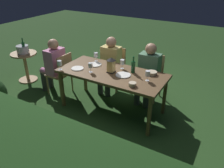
% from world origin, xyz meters
% --- Properties ---
extents(ground_plane, '(16.00, 16.00, 0.00)m').
position_xyz_m(ground_plane, '(0.00, 0.00, 0.00)').
color(ground_plane, '#26471E').
extents(dining_table, '(1.86, 0.85, 0.76)m').
position_xyz_m(dining_table, '(0.00, 0.00, 0.70)').
color(dining_table, brown).
rests_on(dining_table, ground).
extents(chair_head_far, '(0.40, 0.42, 0.87)m').
position_xyz_m(chair_head_far, '(1.18, 0.00, 0.49)').
color(chair_head_far, '#9E7A51').
rests_on(chair_head_far, ground).
extents(person_in_pink, '(0.48, 0.38, 1.15)m').
position_xyz_m(person_in_pink, '(1.37, 0.00, 0.64)').
color(person_in_pink, '#C675A3').
rests_on(person_in_pink, ground).
extents(chair_side_left_b, '(0.42, 0.40, 0.87)m').
position_xyz_m(chair_side_left_b, '(0.42, -0.82, 0.49)').
color(chair_side_left_b, '#9E7A51').
rests_on(chair_side_left_b, ground).
extents(person_in_mustard, '(0.38, 0.47, 1.15)m').
position_xyz_m(person_in_mustard, '(0.42, -0.62, 0.64)').
color(person_in_mustard, tan).
rests_on(person_in_mustard, ground).
extents(chair_side_left_a, '(0.42, 0.40, 0.87)m').
position_xyz_m(chair_side_left_a, '(-0.42, -0.82, 0.49)').
color(chair_side_left_a, '#9E7A51').
rests_on(chair_side_left_a, ground).
extents(person_in_green, '(0.38, 0.47, 1.15)m').
position_xyz_m(person_in_green, '(-0.42, -0.62, 0.64)').
color(person_in_green, '#4C7A5B').
rests_on(person_in_green, ground).
extents(lantern_centerpiece, '(0.15, 0.15, 0.27)m').
position_xyz_m(lantern_centerpiece, '(0.02, 0.00, 0.90)').
color(lantern_centerpiece, black).
rests_on(lantern_centerpiece, dining_table).
extents(green_bottle_on_table, '(0.07, 0.07, 0.29)m').
position_xyz_m(green_bottle_on_table, '(-0.31, -0.17, 0.86)').
color(green_bottle_on_table, '#144723').
rests_on(green_bottle_on_table, dining_table).
extents(wine_glass_a, '(0.08, 0.08, 0.17)m').
position_xyz_m(wine_glass_a, '(0.85, 0.36, 0.87)').
color(wine_glass_a, silver).
rests_on(wine_glass_a, dining_table).
extents(wine_glass_b, '(0.08, 0.08, 0.17)m').
position_xyz_m(wine_glass_b, '(0.53, -0.30, 0.87)').
color(wine_glass_b, silver).
rests_on(wine_glass_b, dining_table).
extents(wine_glass_c, '(0.08, 0.08, 0.17)m').
position_xyz_m(wine_glass_c, '(-0.08, -0.23, 0.87)').
color(wine_glass_c, silver).
rests_on(wine_glass_c, dining_table).
extents(wine_glass_d, '(0.08, 0.08, 0.17)m').
position_xyz_m(wine_glass_d, '(-0.65, -0.01, 0.87)').
color(wine_glass_d, silver).
rests_on(wine_glass_d, dining_table).
extents(wine_glass_e, '(0.08, 0.08, 0.17)m').
position_xyz_m(wine_glass_e, '(0.32, 0.18, 0.87)').
color(wine_glass_e, silver).
rests_on(wine_glass_e, dining_table).
extents(plate_a, '(0.25, 0.25, 0.01)m').
position_xyz_m(plate_a, '(-0.22, 0.01, 0.76)').
color(plate_a, white).
rests_on(plate_a, dining_table).
extents(plate_b, '(0.22, 0.22, 0.01)m').
position_xyz_m(plate_b, '(0.61, 0.18, 0.76)').
color(plate_b, silver).
rests_on(plate_b, dining_table).
extents(plate_c, '(0.24, 0.24, 0.01)m').
position_xyz_m(plate_c, '(0.44, -0.12, 0.76)').
color(plate_c, white).
rests_on(plate_c, dining_table).
extents(bowl_olives, '(0.12, 0.12, 0.06)m').
position_xyz_m(bowl_olives, '(-0.52, 0.28, 0.79)').
color(bowl_olives, '#BCAD8E').
rests_on(bowl_olives, dining_table).
extents(bowl_bread, '(0.17, 0.17, 0.05)m').
position_xyz_m(bowl_bread, '(-0.62, -0.26, 0.79)').
color(bowl_bread, '#BCAD8E').
rests_on(bowl_bread, dining_table).
extents(side_table, '(0.56, 0.56, 0.67)m').
position_xyz_m(side_table, '(2.32, -0.07, 0.45)').
color(side_table, '#9E7A51').
rests_on(side_table, ground).
extents(ice_bucket, '(0.26, 0.26, 0.34)m').
position_xyz_m(ice_bucket, '(2.32, -0.07, 0.76)').
color(ice_bucket, '#B2B7BF').
rests_on(ice_bucket, side_table).
extents(hedge_backdrop, '(5.40, 0.78, 1.10)m').
position_xyz_m(hedge_backdrop, '(0.00, 2.15, 0.55)').
color(hedge_backdrop, '#1E4219').
rests_on(hedge_backdrop, ground).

